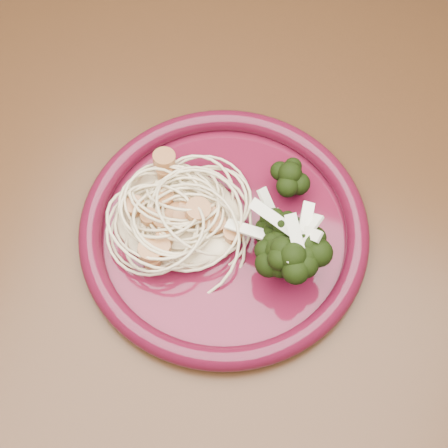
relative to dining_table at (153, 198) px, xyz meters
name	(u,v)px	position (x,y,z in m)	size (l,w,h in m)	color
dining_table	(153,198)	(0.00, 0.00, 0.00)	(1.20, 0.80, 0.75)	#472814
dinner_plate	(224,229)	(0.12, -0.06, 0.11)	(0.31, 0.31, 0.02)	#530D1F
spaghetti_pile	(178,213)	(0.07, -0.07, 0.12)	(0.13, 0.11, 0.03)	beige
scallop_cluster	(176,195)	(0.07, -0.07, 0.15)	(0.12, 0.12, 0.04)	#BC7F4B
broccoli_pile	(282,232)	(0.17, -0.05, 0.13)	(0.08, 0.14, 0.05)	black
onion_garnish	(285,217)	(0.17, -0.05, 0.16)	(0.06, 0.09, 0.05)	white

